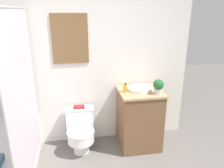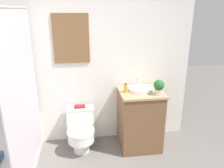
{
  "view_description": "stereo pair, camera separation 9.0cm",
  "coord_description": "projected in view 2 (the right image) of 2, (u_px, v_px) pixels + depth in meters",
  "views": [
    {
      "loc": [
        -0.03,
        -1.23,
        1.95
      ],
      "look_at": [
        0.42,
        1.37,
        1.05
      ],
      "focal_mm": 35.0,
      "sensor_mm": 36.0,
      "label": 1
    },
    {
      "loc": [
        0.06,
        -1.25,
        1.95
      ],
      "look_at": [
        0.42,
        1.37,
        1.05
      ],
      "focal_mm": 35.0,
      "sensor_mm": 36.0,
      "label": 2
    }
  ],
  "objects": [
    {
      "name": "wall_back",
      "position": [
        78.0,
        61.0,
        3.11
      ],
      "size": [
        3.31,
        0.07,
        2.5
      ],
      "color": "white",
      "rests_on": "ground_plane"
    },
    {
      "name": "soap_bottle",
      "position": [
        126.0,
        88.0,
        2.97
      ],
      "size": [
        0.05,
        0.05,
        0.13
      ],
      "color": "gold",
      "rests_on": "vanity"
    },
    {
      "name": "potted_plant",
      "position": [
        159.0,
        87.0,
        2.87
      ],
      "size": [
        0.14,
        0.14,
        0.2
      ],
      "color": "beige",
      "rests_on": "vanity"
    },
    {
      "name": "shower_area",
      "position": [
        9.0,
        155.0,
        2.61
      ],
      "size": [
        0.56,
        1.43,
        1.98
      ],
      "color": "white",
      "rests_on": "ground_plane"
    },
    {
      "name": "vanity",
      "position": [
        140.0,
        119.0,
        3.18
      ],
      "size": [
        0.6,
        0.57,
        0.88
      ],
      "color": "brown",
      "rests_on": "ground_plane"
    },
    {
      "name": "sink",
      "position": [
        141.0,
        89.0,
        3.05
      ],
      "size": [
        0.35,
        0.38,
        0.13
      ],
      "color": "white",
      "rests_on": "vanity"
    },
    {
      "name": "toilet",
      "position": [
        81.0,
        129.0,
        3.14
      ],
      "size": [
        0.41,
        0.53,
        0.6
      ],
      "color": "white",
      "rests_on": "ground_plane"
    },
    {
      "name": "book_on_tank",
      "position": [
        80.0,
        107.0,
        3.16
      ],
      "size": [
        0.16,
        0.1,
        0.02
      ],
      "color": "maroon",
      "rests_on": "toilet"
    }
  ]
}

